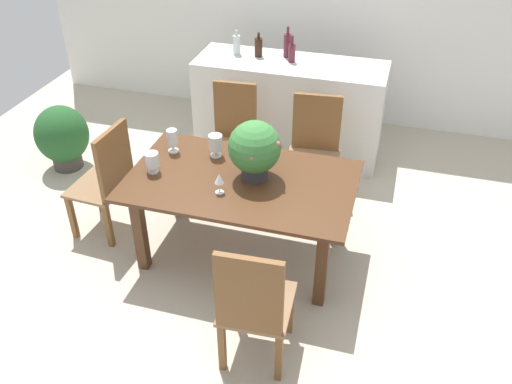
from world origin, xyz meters
TOP-DOWN VIEW (x-y plane):
  - ground_plane at (0.00, 0.00)m, footprint 7.04×7.04m
  - back_wall at (0.00, 2.60)m, footprint 6.40×0.10m
  - dining_table at (0.00, -0.09)m, footprint 1.72×1.04m
  - chair_far_right at (0.38, 0.92)m, footprint 0.51×0.45m
  - chair_near_right at (0.39, -1.11)m, footprint 0.47×0.50m
  - chair_far_left at (-0.39, 0.92)m, footprint 0.46×0.45m
  - chair_head_end at (-1.14, -0.09)m, footprint 0.46×0.50m
  - flower_centerpiece at (0.09, -0.03)m, footprint 0.40×0.40m
  - crystal_vase_left at (-0.29, 0.18)m, footprint 0.11×0.11m
  - crystal_vase_center_near at (-0.68, -0.18)m, footprint 0.11×0.11m
  - crystal_vase_right at (-0.65, 0.15)m, footprint 0.09×0.09m
  - wine_glass at (-0.10, -0.30)m, footprint 0.07×0.07m
  - kitchen_counter at (-0.03, 1.64)m, footprint 1.88×0.64m
  - wine_bottle_dark at (-0.03, 1.66)m, footprint 0.07×0.07m
  - wine_bottle_clear at (-0.60, 1.71)m, footprint 0.07×0.07m
  - wine_bottle_tall at (-0.10, 1.78)m, footprint 0.08×0.08m
  - wine_bottle_amber at (-0.38, 1.71)m, footprint 0.08×0.08m
  - potted_plant_floor at (-2.11, 0.70)m, footprint 0.52×0.52m

SIDE VIEW (x-z plane):
  - ground_plane at x=0.00m, z-range 0.00..0.00m
  - potted_plant_floor at x=-2.11m, z-range 0.02..0.69m
  - kitchen_counter at x=-0.03m, z-range 0.00..0.99m
  - chair_far_right at x=0.38m, z-range 0.05..1.03m
  - chair_near_right at x=0.39m, z-range 0.04..1.05m
  - chair_far_left at x=-0.39m, z-range 0.04..1.05m
  - chair_head_end at x=-1.14m, z-range 0.05..1.05m
  - dining_table at x=0.00m, z-range 0.25..0.98m
  - crystal_vase_center_near at x=-0.68m, z-range 0.75..0.92m
  - wine_glass at x=-0.10m, z-range 0.77..0.93m
  - crystal_vase_left at x=-0.29m, z-range 0.75..0.94m
  - crystal_vase_right at x=-0.65m, z-range 0.75..0.95m
  - flower_centerpiece at x=0.09m, z-range 0.75..1.21m
  - wine_bottle_dark at x=-0.03m, z-range 0.96..1.22m
  - wine_bottle_amber at x=-0.38m, z-range 0.97..1.21m
  - wine_bottle_clear at x=-0.60m, z-range 0.97..1.21m
  - wine_bottle_tall at x=-0.10m, z-range 0.96..1.26m
  - back_wall at x=0.00m, z-range 0.00..2.60m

